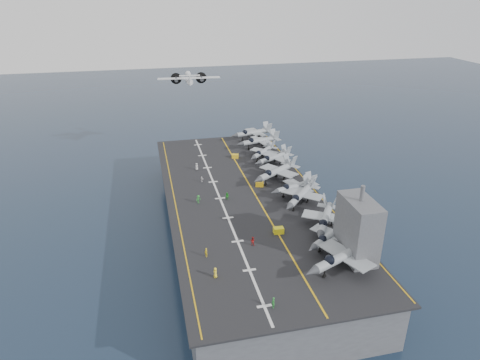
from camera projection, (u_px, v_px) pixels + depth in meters
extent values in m
plane|color=#142135|center=(243.00, 232.00, 110.97)|extent=(500.00, 500.00, 0.00)
cube|color=#56595E|center=(243.00, 215.00, 108.90)|extent=(36.00, 90.00, 10.00)
cube|color=black|center=(244.00, 197.00, 106.75)|extent=(38.00, 92.00, 0.40)
cube|color=gold|center=(255.00, 195.00, 107.27)|extent=(0.35, 90.00, 0.02)
cube|color=silver|center=(220.00, 198.00, 105.44)|extent=(0.50, 90.00, 0.02)
cube|color=gold|center=(175.00, 203.00, 103.20)|extent=(0.25, 90.00, 0.02)
cube|color=gold|center=(313.00, 189.00, 110.42)|extent=(0.25, 90.00, 0.02)
imported|color=yellow|center=(215.00, 273.00, 76.47)|extent=(0.88, 1.26, 2.03)
imported|color=yellow|center=(206.00, 253.00, 82.36)|extent=(1.22, 1.34, 1.87)
imported|color=#209424|center=(227.00, 196.00, 104.27)|extent=(1.43, 1.34, 1.99)
imported|color=#27852E|center=(198.00, 199.00, 102.87)|extent=(1.46, 1.32, 2.03)
imported|color=silver|center=(202.00, 179.00, 113.91)|extent=(1.17, 1.08, 1.63)
imported|color=silver|center=(197.00, 166.00, 121.37)|extent=(1.49, 1.38, 2.07)
imported|color=#258530|center=(273.00, 303.00, 69.25)|extent=(0.90, 1.26, 2.00)
imported|color=#B21919|center=(253.00, 241.00, 86.10)|extent=(1.36, 1.25, 1.88)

